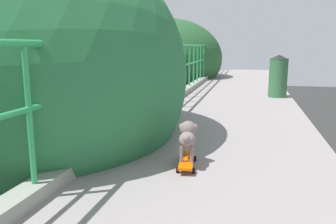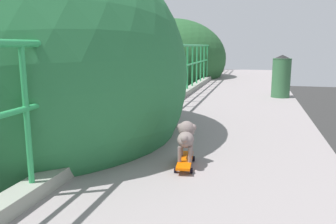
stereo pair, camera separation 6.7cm
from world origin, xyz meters
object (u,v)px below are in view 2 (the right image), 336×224
at_px(toy_skateboard, 185,161).
at_px(litter_bin, 281,76).
at_px(city_bus, 116,109).
at_px(car_blue_fifth, 90,197).
at_px(small_dog, 186,136).

relative_size(toy_skateboard, litter_bin, 0.56).
relative_size(city_bus, toy_skateboard, 19.13).
bearing_deg(car_blue_fifth, toy_skateboard, -56.32).
bearing_deg(city_bus, toy_skateboard, -65.06).
bearing_deg(litter_bin, toy_skateboard, -103.11).
distance_m(car_blue_fifth, toy_skateboard, 10.94).
height_order(car_blue_fifth, litter_bin, litter_bin).
xyz_separation_m(toy_skateboard, litter_bin, (1.19, 5.10, 0.43)).
xyz_separation_m(small_dog, litter_bin, (1.19, 5.03, 0.20)).
xyz_separation_m(city_bus, small_dog, (9.44, -20.24, 3.74)).
height_order(city_bus, litter_bin, litter_bin).
xyz_separation_m(car_blue_fifth, small_dog, (5.47, -8.15, 4.95)).
height_order(car_blue_fifth, small_dog, small_dog).
bearing_deg(toy_skateboard, small_dog, 95.10).
distance_m(car_blue_fifth, city_bus, 12.79).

